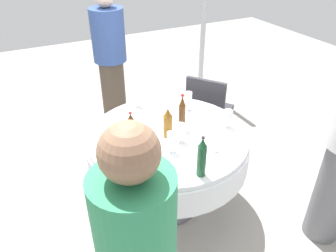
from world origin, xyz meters
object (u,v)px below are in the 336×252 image
plate_south (204,118)px  plate_near (149,121)px  wine_glass_rear (228,115)px  bottle_clear_front (139,143)px  bottle_brown_outer (182,113)px  wine_glass_inner (171,138)px  wine_glass_far (181,130)px  plate_inner (212,143)px  bottle_dark_green_west (202,158)px  person_outer (111,65)px  bottle_brown_mid (131,130)px  wine_glass_north (137,96)px  bottle_amber_north (168,123)px  chair_rear (208,108)px  dining_table (168,149)px  wine_glass_west (188,98)px

plate_south → plate_near: bearing=-111.7°
wine_glass_rear → bottle_clear_front: bearing=-82.6°
bottle_brown_outer → plate_near: size_ratio=1.46×
wine_glass_inner → plate_near: wine_glass_inner is taller
wine_glass_inner → wine_glass_far: bearing=123.0°
wine_glass_far → plate_inner: 0.25m
bottle_dark_green_west → person_outer: size_ratio=0.18×
bottle_brown_mid → plate_inner: bottle_brown_mid is taller
wine_glass_north → wine_glass_inner: bearing=-3.0°
bottle_amber_north → wine_glass_rear: size_ratio=1.73×
bottle_brown_outer → bottle_amber_north: bottle_brown_outer is taller
wine_glass_far → bottle_brown_mid: bearing=-108.8°
bottle_dark_green_west → chair_rear: 1.36m
wine_glass_north → wine_glass_far: wine_glass_far is taller
bottle_clear_front → chair_rear: (-0.77, 1.06, -0.37)m
bottle_dark_green_west → wine_glass_north: size_ratio=2.03×
dining_table → plate_inner: plate_inner is taller
dining_table → wine_glass_rear: bearing=75.5°
bottle_brown_mid → plate_near: (-0.25, 0.24, -0.12)m
wine_glass_inner → chair_rear: (-0.76, 0.81, -0.33)m
wine_glass_rear → dining_table: bearing=-104.5°
bottle_dark_green_west → plate_inner: bearing=134.9°
wine_glass_north → person_outer: person_outer is taller
wine_glass_inner → plate_near: bearing=177.5°
bottle_dark_green_west → wine_glass_rear: 0.65m
bottle_brown_outer → wine_glass_rear: bearing=67.2°
wine_glass_rear → wine_glass_inner: wine_glass_inner is taller
bottle_brown_outer → wine_glass_west: 0.32m
wine_glass_north → wine_glass_rear: bearing=38.4°
dining_table → bottle_clear_front: bearing=-55.8°
wine_glass_north → wine_glass_far: size_ratio=0.96×
bottle_clear_front → plate_near: 0.55m
bottle_brown_mid → bottle_dark_green_west: size_ratio=0.96×
wine_glass_far → person_outer: bearing=-177.6°
bottle_clear_front → wine_glass_inner: size_ratio=2.06×
bottle_clear_front → bottle_amber_north: (-0.20, 0.32, -0.03)m
bottle_amber_north → wine_glass_north: (-0.56, -0.03, -0.01)m
wine_glass_rear → plate_near: wine_glass_rear is taller
bottle_clear_front → wine_glass_rear: bottle_clear_front is taller
dining_table → bottle_clear_front: (0.23, -0.33, 0.30)m
person_outer → dining_table: bearing=-90.0°
wine_glass_north → wine_glass_inner: 0.75m
bottle_amber_north → person_outer: size_ratio=0.15×
bottle_brown_outer → wine_glass_west: size_ratio=1.81×
bottle_brown_outer → wine_glass_far: (0.16, -0.10, -0.03)m
bottle_dark_green_west → wine_glass_rear: bottle_dark_green_west is taller
dining_table → plate_south: bearing=99.1°
dining_table → wine_glass_north: (-0.53, -0.04, 0.25)m
bottle_amber_north → chair_rear: (-0.57, 0.75, -0.34)m
bottle_amber_north → bottle_dark_green_west: size_ratio=0.86×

